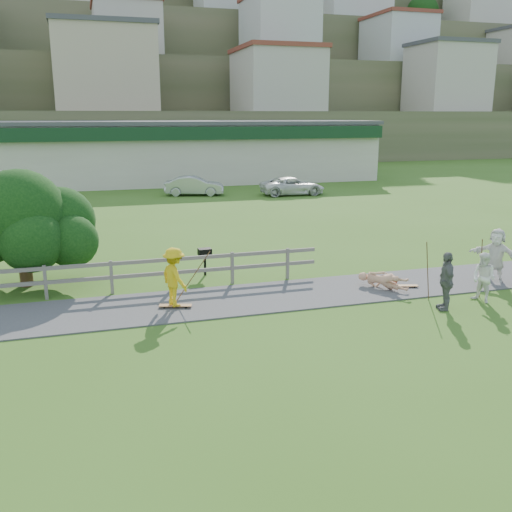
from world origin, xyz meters
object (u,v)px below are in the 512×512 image
object	(u,v)px
skater_rider	(175,280)
spectator_b	(446,281)
spectator_a	(484,278)
spectator_d	(496,255)
bbq	(205,262)
tree	(23,239)
car_white	(293,186)
car_silver	(194,186)
skater_fallen	(383,280)

from	to	relation	value
skater_rider	spectator_b	size ratio (longest dim) A/B	1.01
skater_rider	spectator_a	world-z (taller)	skater_rider
spectator_b	spectator_d	world-z (taller)	spectator_d
spectator_a	bbq	world-z (taller)	spectator_a
skater_rider	tree	size ratio (longest dim) A/B	0.36
car_white	spectator_d	bearing A→B (deg)	179.62
car_silver	spectator_d	bearing A→B (deg)	-151.66
spectator_a	tree	size ratio (longest dim) A/B	0.32
skater_rider	skater_fallen	xyz separation A→B (m)	(6.86, -0.07, -0.57)
spectator_b	spectator_d	xyz separation A→B (m)	(3.38, 2.03, 0.06)
skater_rider	spectator_a	distance (m)	9.39
spectator_b	car_silver	xyz separation A→B (m)	(-2.46, 26.41, -0.19)
car_silver	skater_rider	bearing A→B (deg)	-177.28
skater_fallen	tree	size ratio (longest dim) A/B	0.35
spectator_a	tree	world-z (taller)	tree
skater_fallen	spectator_a	world-z (taller)	spectator_a
spectator_b	car_silver	bearing A→B (deg)	-156.26
spectator_b	car_white	distance (m)	24.97
spectator_a	car_white	size ratio (longest dim) A/B	0.34
spectator_b	spectator_a	bearing A→B (deg)	117.80
skater_rider	car_silver	xyz separation A→B (m)	(5.17, 24.05, -0.19)
spectator_d	skater_rider	bearing A→B (deg)	-125.67
spectator_b	tree	size ratio (longest dim) A/B	0.36
skater_rider	car_silver	world-z (taller)	skater_rider
skater_rider	skater_fallen	distance (m)	6.89
spectator_a	car_white	bearing A→B (deg)	155.56
car_silver	tree	world-z (taller)	tree
skater_rider	car_silver	distance (m)	24.60
spectator_b	car_silver	size ratio (longest dim) A/B	0.42
spectator_b	bbq	distance (m)	8.29
skater_fallen	spectator_b	size ratio (longest dim) A/B	0.98
spectator_d	tree	bearing A→B (deg)	-138.90
spectator_b	tree	xyz separation A→B (m)	(-12.07, 6.15, 0.75)
spectator_a	car_silver	distance (m)	26.46
spectator_b	spectator_d	distance (m)	3.95
car_silver	bbq	xyz separation A→B (m)	(-3.57, -20.74, -0.19)
bbq	car_silver	bearing A→B (deg)	77.48
skater_rider	spectator_b	bearing A→B (deg)	-129.28
spectator_a	bbq	bearing A→B (deg)	-143.53
spectator_b	car_white	world-z (taller)	spectator_b
spectator_a	spectator_d	xyz separation A→B (m)	(1.87, 1.78, 0.15)
car_silver	tree	size ratio (longest dim) A/B	0.86
tree	car_white	bearing A→B (deg)	48.33
skater_fallen	skater_rider	bearing A→B (deg)	145.92
skater_rider	car_white	size ratio (longest dim) A/B	0.38
skater_rider	tree	world-z (taller)	tree
skater_rider	tree	xyz separation A→B (m)	(-4.44, 3.79, 0.74)
spectator_a	tree	bearing A→B (deg)	-131.33
spectator_b	car_white	size ratio (longest dim) A/B	0.38
car_white	spectator_b	bearing A→B (deg)	172.03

